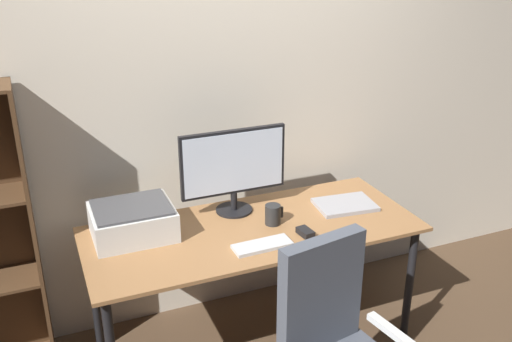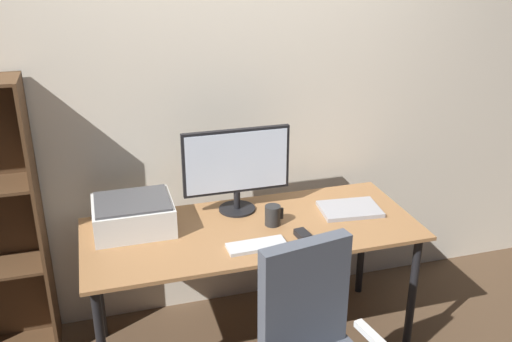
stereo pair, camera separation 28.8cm
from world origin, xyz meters
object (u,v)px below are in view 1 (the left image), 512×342
object	(u,v)px
keyboard	(262,245)
laptop	(345,205)
coffee_mug	(273,215)
printer	(132,221)
monitor	(233,166)
mouse	(305,232)
desk	(253,241)

from	to	relation	value
keyboard	laptop	xyz separation A→B (m)	(0.60, 0.23, 0.00)
coffee_mug	printer	bearing A→B (deg)	166.86
coffee_mug	printer	size ratio (longest dim) A/B	0.27
monitor	keyboard	size ratio (longest dim) A/B	2.01
keyboard	printer	bearing A→B (deg)	145.48
coffee_mug	monitor	bearing A→B (deg)	121.45
mouse	printer	xyz separation A→B (m)	(-0.80, 0.33, 0.06)
monitor	mouse	size ratio (longest dim) A/B	6.07
keyboard	coffee_mug	bearing A→B (deg)	52.14
coffee_mug	printer	distance (m)	0.72
keyboard	coffee_mug	distance (m)	0.25
desk	monitor	size ratio (longest dim) A/B	2.96
mouse	coffee_mug	size ratio (longest dim) A/B	0.90
desk	laptop	size ratio (longest dim) A/B	5.39
desk	laptop	distance (m)	0.58
coffee_mug	laptop	xyz separation A→B (m)	(0.45, 0.04, -0.04)
keyboard	mouse	size ratio (longest dim) A/B	3.02
printer	desk	bearing A→B (deg)	-15.24
keyboard	coffee_mug	size ratio (longest dim) A/B	2.71
monitor	laptop	distance (m)	0.67
keyboard	printer	world-z (taller)	printer
desk	mouse	size ratio (longest dim) A/B	17.98
keyboard	mouse	world-z (taller)	mouse
keyboard	desk	bearing A→B (deg)	79.26
laptop	printer	world-z (taller)	printer
monitor	mouse	distance (m)	0.52
laptop	mouse	bearing A→B (deg)	-143.85
desk	monitor	world-z (taller)	monitor
mouse	monitor	bearing A→B (deg)	114.21
desk	coffee_mug	xyz separation A→B (m)	(0.11, -0.00, 0.13)
laptop	monitor	bearing A→B (deg)	168.40
desk	keyboard	xyz separation A→B (m)	(-0.03, -0.20, 0.09)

